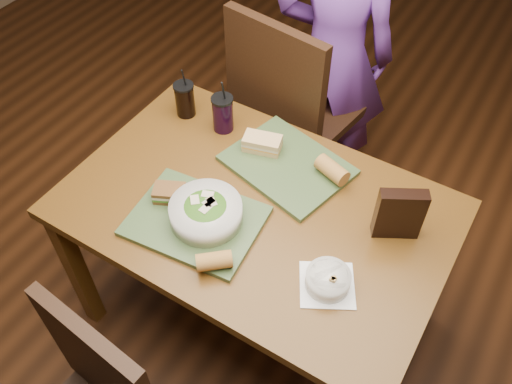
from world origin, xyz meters
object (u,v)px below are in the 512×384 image
baguette_far (332,170)px  chip_bag (399,214)px  dining_table (256,222)px  tray_near (196,221)px  diner (334,57)px  cup_berry (223,113)px  chair_far (286,110)px  sandwich_near (170,193)px  salad_bowl (206,211)px  tray_far (287,165)px  cup_cola (185,99)px  sandwich_far (262,143)px  baguette_near (214,261)px  soup_bowl (328,280)px

baguette_far → chip_bag: chip_bag is taller
dining_table → tray_near: 0.24m
chip_bag → diner: bearing=97.7°
cup_berry → chip_bag: cup_berry is taller
chair_far → sandwich_near: size_ratio=8.72×
cup_berry → sandwich_near: bearing=-82.3°
tray_near → salad_bowl: salad_bowl is taller
chair_far → tray_near: chair_far is taller
tray_far → cup_cola: cup_cola is taller
chair_far → tray_far: chair_far is taller
sandwich_near → sandwich_far: bearing=69.1°
cup_cola → chip_bag: size_ratio=1.12×
sandwich_far → baguette_near: 0.54m
baguette_near → cup_berry: size_ratio=0.48×
soup_bowl → baguette_near: baguette_near is taller
sandwich_far → salad_bowl: bearing=-87.5°
tray_near → cup_cola: 0.56m
sandwich_far → cup_cola: size_ratio=0.70×
diner → baguette_far: (0.33, -0.70, 0.06)m
tray_near → baguette_near: (0.16, -0.12, 0.04)m
tray_far → baguette_near: bearing=-86.9°
soup_bowl → cup_cola: bearing=153.4°
baguette_far → tray_far: bearing=-170.5°
soup_bowl → chip_bag: chip_bag is taller
dining_table → tray_far: bearing=90.1°
baguette_near → sandwich_far: bearing=105.4°
cup_cola → dining_table: bearing=-28.3°
salad_bowl → baguette_far: 0.47m
tray_far → sandwich_near: size_ratio=3.35×
chair_far → chip_bag: size_ratio=5.64×
soup_bowl → sandwich_near: same height
cup_berry → chip_bag: size_ratio=1.17×
diner → tray_near: size_ratio=3.51×
tray_far → tray_near: bearing=-108.9°
dining_table → baguette_near: (0.03, -0.28, 0.14)m
sandwich_far → baguette_near: size_ratio=1.39×
diner → cup_berry: size_ratio=6.47×
dining_table → cup_berry: bearing=139.4°
baguette_near → salad_bowl: bearing=132.6°
salad_bowl → sandwich_far: bearing=92.5°
soup_bowl → cup_berry: bearing=147.4°
salad_bowl → cup_cola: cup_cola is taller
chair_far → cup_berry: chair_far is taller
dining_table → salad_bowl: salad_bowl is taller
dining_table → salad_bowl: (-0.10, -0.15, 0.15)m
salad_bowl → cup_berry: bearing=117.1°
dining_table → tray_far: (-0.00, 0.22, 0.10)m
cup_cola → chair_far: bearing=56.2°
salad_bowl → baguette_far: salad_bowl is taller
dining_table → diner: diner is taller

